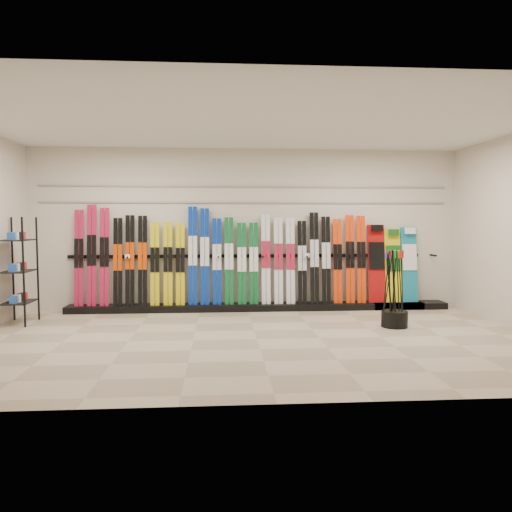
{
  "coord_description": "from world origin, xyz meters",
  "views": [
    {
      "loc": [
        -0.51,
        -6.88,
        1.65
      ],
      "look_at": [
        0.06,
        1.0,
        1.1
      ],
      "focal_mm": 35.0,
      "sensor_mm": 36.0,
      "label": 1
    }
  ],
  "objects": [
    {
      "name": "back_wall",
      "position": [
        0.0,
        2.5,
        1.5
      ],
      "size": [
        8.0,
        0.0,
        8.0
      ],
      "primitive_type": "plane",
      "rotation": [
        1.57,
        0.0,
        0.0
      ],
      "color": "beige",
      "rests_on": "floor"
    },
    {
      "name": "pole_bin",
      "position": [
        2.21,
        0.65,
        0.12
      ],
      "size": [
        0.41,
        0.41,
        0.25
      ],
      "primitive_type": "cylinder",
      "color": "black",
      "rests_on": "floor"
    },
    {
      "name": "ski_poles",
      "position": [
        2.19,
        0.68,
        0.61
      ],
      "size": [
        0.39,
        0.29,
        1.18
      ],
      "color": "black",
      "rests_on": "pole_bin"
    },
    {
      "name": "accessory_rack",
      "position": [
        -3.75,
        1.35,
        0.86
      ],
      "size": [
        0.4,
        0.6,
        1.72
      ],
      "primitive_type": "cube",
      "color": "black",
      "rests_on": "floor"
    },
    {
      "name": "skis",
      "position": [
        -0.48,
        2.31,
        0.94
      ],
      "size": [
        5.37,
        0.2,
        1.83
      ],
      "color": "#AB1639",
      "rests_on": "ski_rack_base"
    },
    {
      "name": "slatwall_rail_1",
      "position": [
        0.0,
        2.48,
        2.3
      ],
      "size": [
        7.6,
        0.02,
        0.03
      ],
      "primitive_type": "cube",
      "color": "gray",
      "rests_on": "back_wall"
    },
    {
      "name": "ceiling",
      "position": [
        0.0,
        0.0,
        3.0
      ],
      "size": [
        8.0,
        8.0,
        0.0
      ],
      "primitive_type": "plane",
      "rotation": [
        3.14,
        0.0,
        0.0
      ],
      "color": "silver",
      "rests_on": "back_wall"
    },
    {
      "name": "slatwall_rail_0",
      "position": [
        0.0,
        2.48,
        2.0
      ],
      "size": [
        7.6,
        0.02,
        0.03
      ],
      "primitive_type": "cube",
      "color": "gray",
      "rests_on": "back_wall"
    },
    {
      "name": "ski_rack_base",
      "position": [
        0.22,
        2.28,
        0.06
      ],
      "size": [
        8.0,
        0.4,
        0.12
      ],
      "primitive_type": "cube",
      "color": "black",
      "rests_on": "floor"
    },
    {
      "name": "snowboards",
      "position": [
        2.76,
        2.35,
        0.83
      ],
      "size": [
        0.96,
        0.23,
        1.47
      ],
      "color": "#990C0C",
      "rests_on": "ski_rack_base"
    },
    {
      "name": "floor",
      "position": [
        0.0,
        0.0,
        0.0
      ],
      "size": [
        8.0,
        8.0,
        0.0
      ],
      "primitive_type": "plane",
      "color": "gray",
      "rests_on": "ground"
    }
  ]
}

